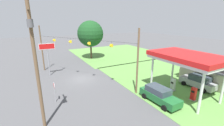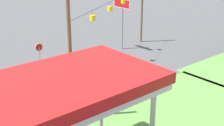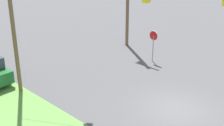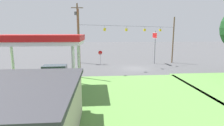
{
  "view_description": "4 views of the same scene",
  "coord_description": "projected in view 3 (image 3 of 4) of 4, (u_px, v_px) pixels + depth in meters",
  "views": [
    {
      "loc": [
        22.91,
        -6.6,
        9.43
      ],
      "look_at": [
        3.49,
        3.87,
        3.19
      ],
      "focal_mm": 24.0,
      "sensor_mm": 36.0,
      "label": 1
    },
    {
      "loc": [
        18.36,
        21.15,
        11.05
      ],
      "look_at": [
        3.88,
        3.91,
        2.64
      ],
      "focal_mm": 50.0,
      "sensor_mm": 36.0,
      "label": 2
    },
    {
      "loc": [
        -8.24,
        13.49,
        9.02
      ],
      "look_at": [
        3.66,
        1.46,
        2.21
      ],
      "focal_mm": 50.0,
      "sensor_mm": 36.0,
      "label": 3
    },
    {
      "loc": [
        5.9,
        27.22,
        5.77
      ],
      "look_at": [
        3.85,
        1.61,
        1.27
      ],
      "focal_mm": 28.0,
      "sensor_mm": 36.0,
      "label": 4
    }
  ],
  "objects": [
    {
      "name": "stop_sign_roadside",
      "position": [
        153.0,
        39.0,
        23.81
      ],
      "size": [
        0.8,
        0.08,
        2.5
      ],
      "rotation": [
        0.0,
        0.0,
        3.14
      ],
      "color": "#99999E",
      "rests_on": "ground"
    },
    {
      "name": "signal_span_gantry",
      "position": [
        183.0,
        29.0,
        15.89
      ],
      "size": [
        16.81,
        10.24,
        8.61
      ],
      "color": "brown",
      "rests_on": "ground"
    },
    {
      "name": "ground_plane",
      "position": [
        176.0,
        109.0,
        17.64
      ],
      "size": [
        160.0,
        160.0,
        0.0
      ],
      "primitive_type": "plane",
      "color": "#4C4C4F"
    }
  ]
}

